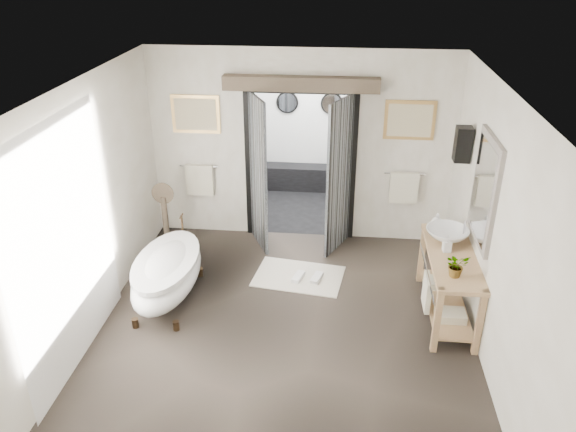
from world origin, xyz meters
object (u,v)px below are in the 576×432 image
Objects in this scene: clawfoot_tub at (167,273)px; basin at (447,235)px; vanity at (447,280)px; rug at (299,276)px.

basin is (3.49, 0.37, 0.53)m from clawfoot_tub.
rug is at bearing 159.98° from vanity.
rug is (1.62, 0.72, -0.40)m from clawfoot_tub.
basin reaches higher than vanity.
clawfoot_tub is 3.23× the size of basin.
vanity is at bearing -84.28° from basin.
vanity is 1.33× the size of rug.
basin is at bearing -10.64° from rug.
basin is (-0.00, 0.33, 0.44)m from vanity.
basin reaches higher than rug.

